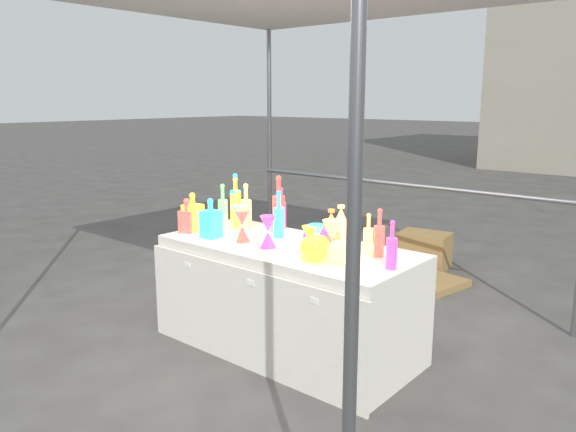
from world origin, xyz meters
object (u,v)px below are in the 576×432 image
Objects in this scene: bottle_0 at (236,198)px; decanter_0 at (193,212)px; cardboard_box_closed at (424,250)px; globe_0 at (315,249)px; hourglass_0 at (242,226)px; display_table at (287,297)px.

decanter_0 is (0.04, -0.49, -0.03)m from bottle_0.
bottle_0 is (-0.69, -2.06, 0.74)m from cardboard_box_closed.
cardboard_box_closed is 2.68× the size of globe_0.
decanter_0 is at bearing -179.86° from hourglass_0.
hourglass_0 is at bearing -5.37° from decanter_0.
hourglass_0 reaches higher than display_table.
decanter_0 is at bearing -112.52° from cardboard_box_closed.
display_table is 2.43m from cardboard_box_closed.
decanter_0 is 1.19m from globe_0.
hourglass_0 is (-0.14, -2.55, 0.68)m from cardboard_box_closed.
globe_0 is (1.23, -0.54, -0.10)m from bottle_0.
decanter_0 is 0.51m from hourglass_0.
hourglass_0 is at bearing -41.49° from bottle_0.
display_table is 0.97m from decanter_0.
globe_0 is (0.54, -2.60, 0.64)m from cardboard_box_closed.
bottle_0 is at bearing -116.69° from cardboard_box_closed.
hourglass_0 reaches higher than globe_0.
cardboard_box_closed is at bearing 86.93° from hourglass_0.
globe_0 is at bearing -86.49° from cardboard_box_closed.
display_table is 5.21× the size of bottle_0.
globe_0 is (1.19, -0.05, -0.07)m from decanter_0.
display_table reaches higher than cardboard_box_closed.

